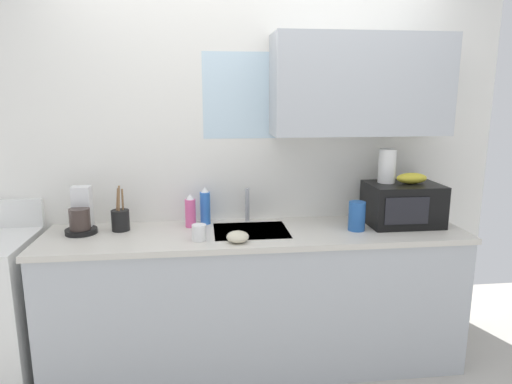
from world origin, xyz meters
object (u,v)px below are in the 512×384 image
(coffee_maker, at_px, (81,216))
(cereal_canister, at_px, (357,216))
(small_bowl, at_px, (238,237))
(dish_soap_bottle_blue, at_px, (205,206))
(banana_bunch, at_px, (412,178))
(dish_soap_bottle_pink, at_px, (190,212))
(microwave, at_px, (403,204))
(paper_towel_roll, at_px, (387,166))
(mug_white, at_px, (199,233))
(utensil_crock, at_px, (120,219))

(coffee_maker, distance_m, cereal_canister, 1.70)
(small_bowl, bearing_deg, dish_soap_bottle_blue, 113.66)
(banana_bunch, height_order, dish_soap_bottle_pink, banana_bunch)
(coffee_maker, distance_m, small_bowl, 0.99)
(banana_bunch, distance_m, small_bowl, 1.21)
(banana_bunch, distance_m, coffee_maker, 2.10)
(microwave, relative_size, dish_soap_bottle_blue, 1.86)
(paper_towel_roll, xyz_separation_m, mug_white, (-1.22, -0.24, -0.33))
(microwave, distance_m, small_bowl, 1.13)
(coffee_maker, height_order, utensil_crock, utensil_crock)
(microwave, bearing_deg, coffee_maker, 178.31)
(mug_white, distance_m, utensil_crock, 0.55)
(mug_white, bearing_deg, dish_soap_bottle_pink, 100.78)
(utensil_crock, bearing_deg, microwave, -2.26)
(paper_towel_roll, xyz_separation_m, cereal_canister, (-0.24, -0.15, -0.29))
(coffee_maker, bearing_deg, mug_white, -19.09)
(banana_bunch, xyz_separation_m, mug_white, (-1.37, -0.19, -0.26))
(coffee_maker, xyz_separation_m, utensil_crock, (0.23, 0.01, -0.03))
(banana_bunch, relative_size, mug_white, 2.11)
(dish_soap_bottle_pink, bearing_deg, coffee_maker, -176.46)
(paper_towel_roll, bearing_deg, dish_soap_bottle_pink, 177.78)
(paper_towel_roll, relative_size, mug_white, 2.32)
(paper_towel_roll, relative_size, small_bowl, 1.69)
(paper_towel_roll, distance_m, cereal_canister, 0.40)
(dish_soap_bottle_blue, bearing_deg, banana_bunch, -6.91)
(dish_soap_bottle_blue, distance_m, mug_white, 0.36)
(microwave, xyz_separation_m, dish_soap_bottle_pink, (-1.37, 0.10, -0.03))
(mug_white, relative_size, small_bowl, 0.73)
(dish_soap_bottle_blue, bearing_deg, small_bowl, -66.34)
(coffee_maker, xyz_separation_m, dish_soap_bottle_blue, (0.76, 0.10, 0.01))
(dish_soap_bottle_blue, bearing_deg, cereal_canister, -15.55)
(dish_soap_bottle_blue, relative_size, dish_soap_bottle_pink, 1.15)
(dish_soap_bottle_blue, bearing_deg, paper_towel_roll, -5.38)
(microwave, bearing_deg, cereal_canister, -163.83)
(utensil_crock, bearing_deg, mug_white, -28.04)
(microwave, distance_m, paper_towel_roll, 0.27)
(banana_bunch, relative_size, coffee_maker, 0.71)
(banana_bunch, relative_size, small_bowl, 1.54)
(mug_white, relative_size, utensil_crock, 0.33)
(cereal_canister, bearing_deg, small_bowl, -168.80)
(microwave, distance_m, cereal_canister, 0.36)
(coffee_maker, height_order, dish_soap_bottle_blue, coffee_maker)
(mug_white, bearing_deg, dish_soap_bottle_blue, 83.50)
(dish_soap_bottle_blue, height_order, dish_soap_bottle_pink, dish_soap_bottle_blue)
(utensil_crock, relative_size, small_bowl, 2.24)
(banana_bunch, height_order, small_bowl, banana_bunch)
(microwave, xyz_separation_m, coffee_maker, (-2.03, 0.06, -0.03))
(dish_soap_bottle_pink, bearing_deg, cereal_canister, -10.92)
(cereal_canister, relative_size, utensil_crock, 0.63)
(small_bowl, bearing_deg, dish_soap_bottle_pink, 128.22)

